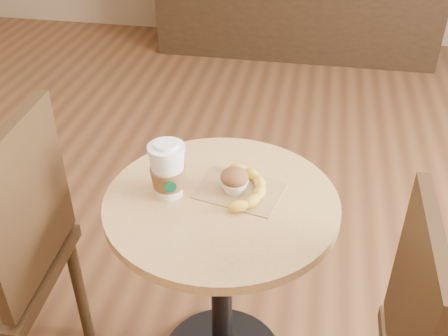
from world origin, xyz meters
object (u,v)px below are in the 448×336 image
Objects in this scene: coffee_cup at (168,172)px; muffin at (234,181)px; chair_left at (1,260)px; cafe_table at (222,256)px; banana at (247,188)px.

muffin is (0.18, 0.05, -0.04)m from coffee_cup.
chair_left is at bearing -161.60° from muffin.
cafe_table is 0.27m from muffin.
coffee_cup is at bearing -178.04° from cafe_table.
chair_left is 4.23× the size of banana.
cafe_table is 0.73× the size of chair_left.
coffee_cup is at bearing -172.25° from banana.
coffee_cup is 0.72× the size of banana.
chair_left is at bearing -164.12° from cafe_table.
chair_left is 0.74m from muffin.
cafe_table is 0.34m from coffee_cup.
banana is (0.07, 0.04, 0.24)m from cafe_table.
cafe_table is 4.30× the size of coffee_cup.
coffee_cup reaches higher than muffin.
banana is (0.70, 0.22, 0.20)m from chair_left.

